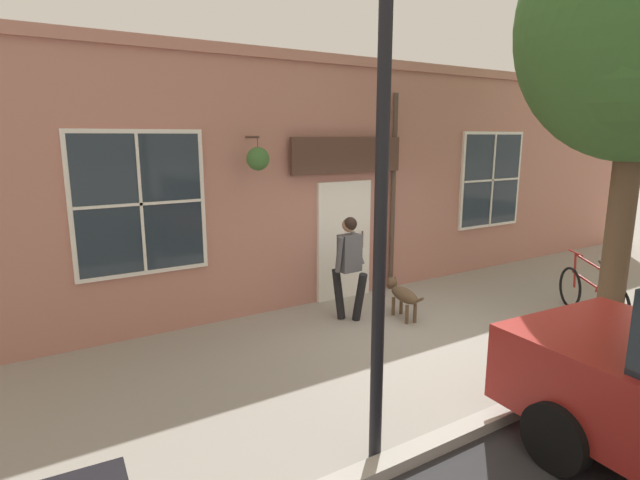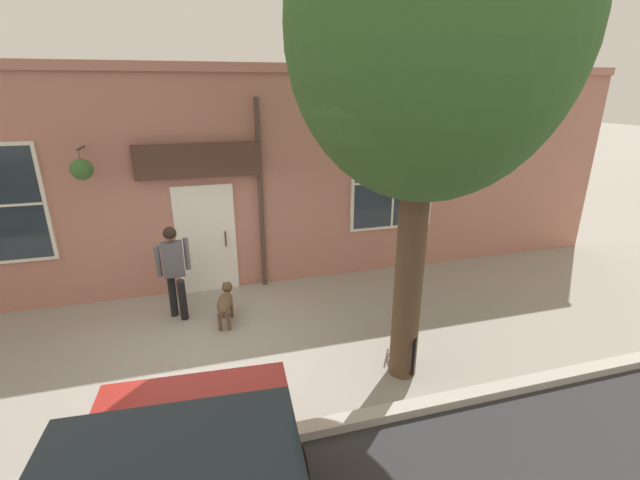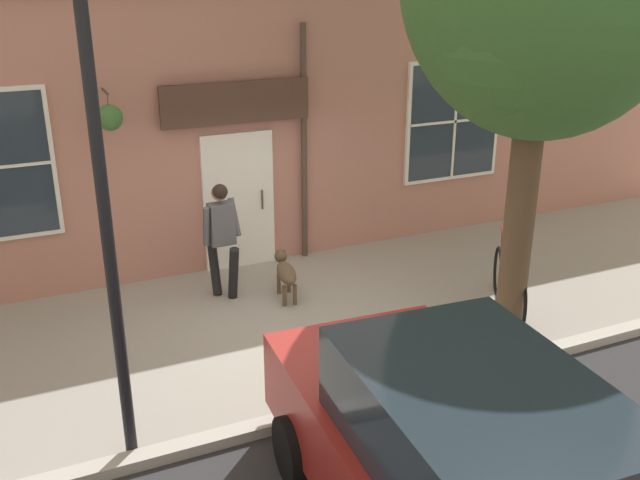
# 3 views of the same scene
# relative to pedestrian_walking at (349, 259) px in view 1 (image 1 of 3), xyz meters

# --- Properties ---
(ground_plane) EXTENTS (90.00, 90.00, 0.00)m
(ground_plane) POSITION_rel_pedestrian_walking_xyz_m (1.20, 0.51, -0.99)
(ground_plane) COLOR gray
(storefront_facade) EXTENTS (0.95, 18.00, 4.18)m
(storefront_facade) POSITION_rel_pedestrian_walking_xyz_m (-1.14, 0.52, 1.11)
(storefront_facade) COLOR #B27566
(storefront_facade) RESTS_ON ground_plane
(pedestrian_walking) EXTENTS (0.63, 0.55, 1.66)m
(pedestrian_walking) POSITION_rel_pedestrian_walking_xyz_m (0.00, 0.00, 0.00)
(pedestrian_walking) COLOR black
(pedestrian_walking) RESTS_ON ground_plane
(dog_on_leash) EXTENTS (1.10, 0.37, 0.60)m
(dog_on_leash) POSITION_rel_pedestrian_walking_xyz_m (0.39, 0.78, -0.60)
(dog_on_leash) COLOR brown
(dog_on_leash) RESTS_ON ground_plane
(leaning_bicycle) EXTENTS (1.59, 0.78, 1.00)m
(leaning_bicycle) POSITION_rel_pedestrian_walking_xyz_m (1.96, 3.40, -0.61)
(leaning_bicycle) COLOR black
(leaning_bicycle) RESTS_ON ground_plane
(street_lamp) EXTENTS (0.32, 0.32, 5.53)m
(street_lamp) POSITION_rel_pedestrian_walking_xyz_m (3.05, -1.86, 2.56)
(street_lamp) COLOR black
(street_lamp) RESTS_ON ground_plane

